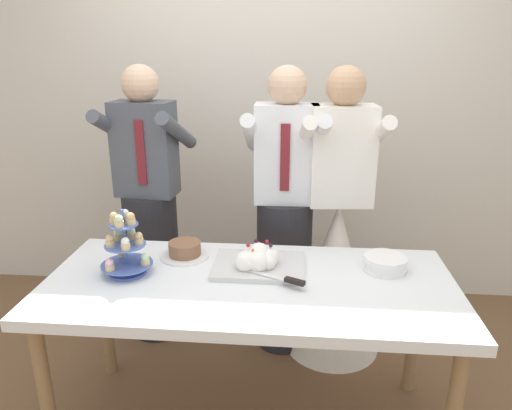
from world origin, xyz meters
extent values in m
cube|color=beige|center=(0.00, 1.45, 1.45)|extent=(5.20, 0.10, 2.90)
cube|color=silver|center=(0.00, 0.00, 0.75)|extent=(1.80, 0.80, 0.05)
cylinder|color=olive|center=(-0.82, -0.32, 0.36)|extent=(0.06, 0.06, 0.72)
cylinder|color=olive|center=(-0.82, 0.32, 0.36)|extent=(0.06, 0.06, 0.72)
cylinder|color=olive|center=(0.82, 0.32, 0.36)|extent=(0.06, 0.06, 0.72)
cylinder|color=#4C66B2|center=(-0.56, 0.02, 0.78)|extent=(0.17, 0.17, 0.01)
cylinder|color=#4C66B2|center=(-0.56, 0.02, 0.93)|extent=(0.01, 0.01, 0.31)
cylinder|color=#4C66B2|center=(-0.56, 0.02, 0.82)|extent=(0.23, 0.23, 0.01)
cylinder|color=#D1B784|center=(-0.47, 0.02, 0.84)|extent=(0.04, 0.04, 0.03)
sphere|color=beige|center=(-0.47, 0.02, 0.86)|extent=(0.04, 0.04, 0.04)
cylinder|color=#D1B784|center=(-0.60, 0.10, 0.84)|extent=(0.04, 0.04, 0.03)
sphere|color=#D6B27A|center=(-0.60, 0.10, 0.86)|extent=(0.04, 0.04, 0.04)
cylinder|color=#D1B784|center=(-0.60, -0.05, 0.84)|extent=(0.04, 0.04, 0.03)
sphere|color=#EAB7C6|center=(-0.60, -0.05, 0.86)|extent=(0.04, 0.04, 0.04)
cylinder|color=#4C66B2|center=(-0.56, 0.02, 0.92)|extent=(0.18, 0.18, 0.01)
cylinder|color=#D1B784|center=(-0.49, 0.03, 0.93)|extent=(0.04, 0.04, 0.03)
sphere|color=#D6B27A|center=(-0.49, 0.03, 0.96)|extent=(0.04, 0.04, 0.04)
cylinder|color=#D1B784|center=(-0.54, 0.08, 0.93)|extent=(0.04, 0.04, 0.03)
sphere|color=beige|center=(-0.54, 0.08, 0.96)|extent=(0.04, 0.04, 0.04)
cylinder|color=#D1B784|center=(-0.60, 0.07, 0.93)|extent=(0.04, 0.04, 0.03)
sphere|color=beige|center=(-0.60, 0.07, 0.96)|extent=(0.04, 0.04, 0.04)
cylinder|color=#D1B784|center=(-0.61, -0.01, 0.93)|extent=(0.04, 0.04, 0.03)
sphere|color=#D6B27A|center=(-0.61, -0.01, 0.96)|extent=(0.04, 0.04, 0.04)
cylinder|color=#D1B784|center=(-0.53, -0.03, 0.93)|extent=(0.04, 0.04, 0.03)
sphere|color=white|center=(-0.53, -0.03, 0.96)|extent=(0.04, 0.04, 0.04)
cylinder|color=#4C66B2|center=(-0.56, 0.02, 1.01)|extent=(0.13, 0.13, 0.01)
cylinder|color=#D1B784|center=(-0.52, 0.02, 1.03)|extent=(0.04, 0.04, 0.03)
sphere|color=#D6B27A|center=(-0.52, 0.02, 1.05)|extent=(0.04, 0.04, 0.04)
cylinder|color=#D1B784|center=(-0.56, 0.06, 1.03)|extent=(0.04, 0.04, 0.03)
sphere|color=white|center=(-0.56, 0.06, 1.05)|extent=(0.04, 0.04, 0.04)
cylinder|color=#D1B784|center=(-0.59, 0.02, 1.03)|extent=(0.04, 0.04, 0.03)
sphere|color=#D6B27A|center=(-0.59, 0.02, 1.05)|extent=(0.04, 0.04, 0.04)
cylinder|color=#D1B784|center=(-0.56, -0.01, 1.03)|extent=(0.04, 0.04, 0.03)
sphere|color=beige|center=(-0.56, -0.01, 1.05)|extent=(0.04, 0.04, 0.04)
cube|color=silver|center=(0.03, 0.13, 0.79)|extent=(0.42, 0.31, 0.02)
sphere|color=white|center=(0.08, 0.13, 0.83)|extent=(0.10, 0.10, 0.10)
sphere|color=white|center=(0.08, 0.17, 0.82)|extent=(0.07, 0.07, 0.07)
sphere|color=white|center=(0.03, 0.19, 0.83)|extent=(0.08, 0.08, 0.08)
sphere|color=white|center=(0.00, 0.16, 0.83)|extent=(0.08, 0.08, 0.08)
sphere|color=white|center=(-0.03, 0.13, 0.82)|extent=(0.07, 0.07, 0.07)
sphere|color=white|center=(-0.02, 0.07, 0.83)|extent=(0.10, 0.10, 0.10)
sphere|color=white|center=(0.03, 0.07, 0.83)|extent=(0.10, 0.10, 0.10)
sphere|color=white|center=(0.07, 0.08, 0.83)|extent=(0.08, 0.08, 0.08)
sphere|color=white|center=(0.03, 0.13, 0.84)|extent=(0.11, 0.11, 0.11)
sphere|color=#DB474C|center=(0.01, 0.10, 0.88)|extent=(0.02, 0.02, 0.02)
sphere|color=#B21923|center=(-0.02, 0.12, 0.89)|extent=(0.02, 0.02, 0.02)
sphere|color=#B21923|center=(0.07, 0.16, 0.89)|extent=(0.02, 0.02, 0.02)
sphere|color=#2D1938|center=(0.01, 0.17, 0.89)|extent=(0.02, 0.02, 0.02)
sphere|color=#2D1938|center=(0.09, 0.12, 0.89)|extent=(0.02, 0.02, 0.02)
sphere|color=#2D1938|center=(0.03, 0.14, 0.88)|extent=(0.02, 0.02, 0.02)
sphere|color=#B21923|center=(0.03, 0.17, 0.88)|extent=(0.02, 0.02, 0.02)
cube|color=silver|center=(0.06, 0.01, 0.80)|extent=(0.22, 0.12, 0.00)
cube|color=black|center=(0.20, -0.05, 0.81)|extent=(0.09, 0.06, 0.02)
cylinder|color=white|center=(0.61, 0.16, 0.78)|extent=(0.19, 0.19, 0.01)
cylinder|color=white|center=(0.61, 0.16, 0.79)|extent=(0.19, 0.19, 0.01)
cylinder|color=white|center=(0.61, 0.16, 0.80)|extent=(0.19, 0.19, 0.01)
cylinder|color=white|center=(0.61, 0.16, 0.81)|extent=(0.19, 0.19, 0.01)
cylinder|color=white|center=(0.61, 0.16, 0.82)|extent=(0.19, 0.19, 0.01)
cylinder|color=white|center=(0.61, 0.16, 0.84)|extent=(0.19, 0.19, 0.01)
cylinder|color=white|center=(-0.34, 0.22, 0.78)|extent=(0.24, 0.24, 0.01)
cylinder|color=brown|center=(-0.34, 0.22, 0.82)|extent=(0.16, 0.16, 0.06)
cylinder|color=#232328|center=(0.13, 0.70, 0.46)|extent=(0.32, 0.32, 0.92)
cube|color=white|center=(0.13, 0.70, 1.19)|extent=(0.34, 0.21, 0.54)
sphere|color=#D8B293|center=(0.13, 0.70, 1.55)|extent=(0.21, 0.21, 0.21)
cylinder|color=white|center=(-0.06, 0.70, 1.30)|extent=(0.09, 0.49, 0.28)
cylinder|color=white|center=(0.32, 0.71, 1.30)|extent=(0.09, 0.49, 0.28)
cube|color=maroon|center=(0.13, 0.60, 1.19)|extent=(0.05, 0.01, 0.36)
cone|color=white|center=(0.43, 0.68, 0.46)|extent=(0.56, 0.56, 0.92)
cube|color=white|center=(0.43, 0.68, 1.19)|extent=(0.35, 0.23, 0.54)
sphere|color=tan|center=(0.43, 0.68, 1.55)|extent=(0.21, 0.21, 0.21)
cylinder|color=white|center=(0.24, 0.66, 1.30)|extent=(0.11, 0.49, 0.28)
cylinder|color=white|center=(0.61, 0.69, 1.30)|extent=(0.11, 0.49, 0.28)
cylinder|color=#232328|center=(-0.68, 0.76, 0.46)|extent=(0.32, 0.32, 0.92)
cube|color=#4C515B|center=(-0.68, 0.76, 1.19)|extent=(0.36, 0.23, 0.54)
sphere|color=#D8B293|center=(-0.68, 0.76, 1.55)|extent=(0.21, 0.21, 0.21)
cylinder|color=#4C515B|center=(-0.85, 0.77, 1.30)|extent=(0.12, 0.49, 0.28)
cylinder|color=#4C515B|center=(-0.48, 0.74, 1.30)|extent=(0.12, 0.49, 0.28)
cube|color=maroon|center=(-0.67, 0.65, 1.19)|extent=(0.05, 0.02, 0.36)
camera|label=1|loc=(0.19, -1.85, 1.75)|focal=33.25mm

